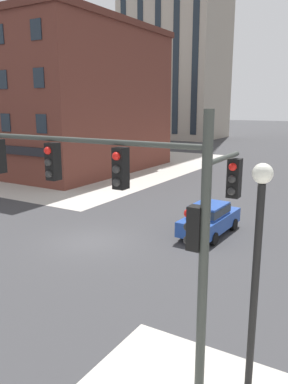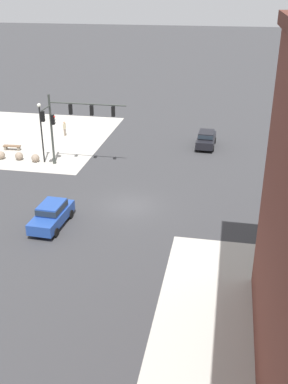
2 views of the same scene
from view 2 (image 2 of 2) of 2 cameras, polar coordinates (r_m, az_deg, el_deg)
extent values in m
plane|color=#38383A|center=(34.91, -1.84, -1.72)|extent=(320.00, 320.00, 0.00)
cube|color=#B7B2A8|center=(52.82, -15.62, 6.75)|extent=(20.00, 19.00, 0.02)
cylinder|color=#383D38|center=(43.83, -11.21, 3.86)|extent=(0.32, 0.32, 0.50)
cylinder|color=#383D38|center=(42.85, -11.55, 7.65)|extent=(0.20, 0.20, 6.58)
cylinder|color=#383D38|center=(40.98, -7.18, 10.93)|extent=(7.08, 0.12, 0.12)
cylinder|color=#383D38|center=(41.45, -12.27, 10.29)|extent=(0.11, 1.80, 0.11)
cube|color=black|center=(41.62, -9.23, 10.24)|extent=(0.28, 0.28, 0.90)
sphere|color=red|center=(41.69, -9.19, 10.66)|extent=(0.18, 0.18, 0.18)
sphere|color=#282828|center=(41.76, -9.16, 10.29)|extent=(0.18, 0.18, 0.18)
sphere|color=#282828|center=(41.83, -9.13, 9.92)|extent=(0.18, 0.18, 0.18)
cube|color=black|center=(41.00, -6.60, 10.17)|extent=(0.28, 0.28, 0.90)
sphere|color=red|center=(41.08, -6.56, 10.61)|extent=(0.18, 0.18, 0.18)
sphere|color=#282828|center=(41.15, -6.54, 10.23)|extent=(0.18, 0.18, 0.18)
sphere|color=#282828|center=(41.22, -6.52, 9.85)|extent=(0.18, 0.18, 0.18)
cube|color=black|center=(40.47, -3.90, 10.08)|extent=(0.28, 0.28, 0.90)
sphere|color=red|center=(40.55, -3.85, 10.52)|extent=(0.18, 0.18, 0.18)
sphere|color=#282828|center=(40.62, -3.84, 10.14)|extent=(0.18, 0.18, 0.18)
sphere|color=#282828|center=(40.70, -3.83, 9.76)|extent=(0.18, 0.18, 0.18)
cube|color=black|center=(42.51, -11.41, 8.91)|extent=(0.28, 0.28, 0.90)
sphere|color=red|center=(42.38, -11.23, 9.27)|extent=(0.18, 0.18, 0.18)
sphere|color=#282828|center=(42.45, -11.20, 8.90)|extent=(0.18, 0.18, 0.18)
sphere|color=#282828|center=(42.53, -11.17, 8.54)|extent=(0.18, 0.18, 0.18)
cube|color=black|center=(40.88, -12.63, 9.26)|extent=(0.28, 0.28, 0.90)
sphere|color=red|center=(40.95, -12.58, 9.69)|extent=(0.18, 0.18, 0.18)
sphere|color=#282828|center=(41.02, -12.54, 9.32)|extent=(0.18, 0.18, 0.18)
sphere|color=#282828|center=(41.09, -12.51, 8.94)|extent=(0.18, 0.18, 0.18)
sphere|color=gray|center=(44.55, -13.51, 4.17)|extent=(0.77, 0.77, 0.77)
sphere|color=gray|center=(45.48, -15.45, 4.38)|extent=(0.77, 0.77, 0.77)
sphere|color=gray|center=(46.21, -17.55, 4.44)|extent=(0.77, 0.77, 0.77)
cube|color=brown|center=(48.40, -16.28, 5.58)|extent=(1.82, 0.57, 0.10)
cube|color=gray|center=(48.20, -15.49, 5.29)|extent=(0.26, 0.42, 0.39)
cube|color=gray|center=(48.76, -17.01, 5.33)|extent=(0.26, 0.42, 0.39)
cylinder|color=gray|center=(51.66, -9.98, 7.38)|extent=(0.13, 0.13, 0.83)
cylinder|color=gray|center=(51.81, -9.88, 7.44)|extent=(0.13, 0.13, 0.83)
cube|color=beige|center=(51.53, -9.99, 8.16)|extent=(0.24, 0.36, 0.59)
cylinder|color=beige|center=(51.33, -10.11, 8.12)|extent=(0.09, 0.09, 0.56)
cylinder|color=beige|center=(51.72, -9.87, 8.26)|extent=(0.09, 0.09, 0.56)
sphere|color=tan|center=(51.41, -10.02, 8.62)|extent=(0.22, 0.22, 0.22)
cylinder|color=black|center=(43.58, -12.72, 6.96)|extent=(0.14, 0.14, 5.33)
sphere|color=white|center=(42.82, -13.08, 10.58)|extent=(0.36, 0.36, 0.36)
cube|color=#23479E|center=(32.41, -11.53, -3.09)|extent=(1.94, 4.47, 0.76)
cube|color=#23479E|center=(32.22, -11.53, -1.90)|extent=(1.58, 2.17, 0.60)
cube|color=#232D38|center=(32.22, -11.53, -1.90)|extent=(1.62, 2.26, 0.40)
cylinder|color=black|center=(31.19, -11.07, -5.03)|extent=(0.25, 0.65, 0.64)
cylinder|color=black|center=(31.86, -13.83, -4.63)|extent=(0.25, 0.65, 0.64)
cylinder|color=black|center=(33.37, -9.23, -2.77)|extent=(0.25, 0.65, 0.64)
cylinder|color=black|center=(34.00, -11.85, -2.45)|extent=(0.25, 0.65, 0.64)
cube|color=black|center=(47.85, 7.81, 6.47)|extent=(1.86, 4.44, 0.76)
cube|color=black|center=(47.50, 7.84, 7.20)|extent=(1.54, 2.15, 0.60)
cube|color=#232D38|center=(47.50, 7.84, 7.20)|extent=(1.58, 2.23, 0.40)
cylinder|color=black|center=(49.32, 6.95, 6.62)|extent=(0.23, 0.64, 0.64)
cylinder|color=black|center=(49.21, 8.90, 6.46)|extent=(0.23, 0.64, 0.64)
cylinder|color=black|center=(46.74, 6.61, 5.60)|extent=(0.23, 0.64, 0.64)
cylinder|color=black|center=(46.63, 8.66, 5.43)|extent=(0.23, 0.64, 0.64)
camera|label=1|loc=(49.08, -11.91, 13.83)|focal=35.84mm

